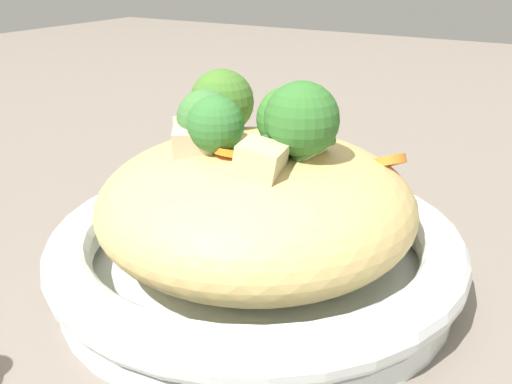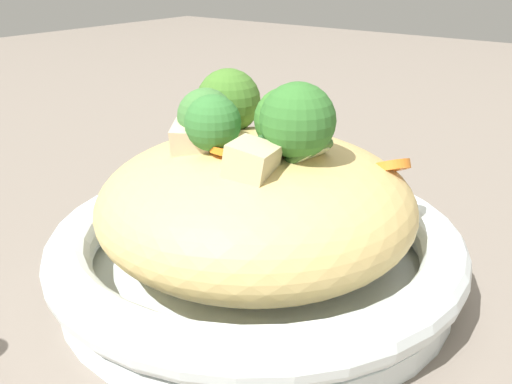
% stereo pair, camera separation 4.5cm
% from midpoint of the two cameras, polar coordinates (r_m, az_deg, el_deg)
% --- Properties ---
extents(ground_plane, '(3.00, 3.00, 0.00)m').
position_cam_midpoint_polar(ground_plane, '(0.49, 2.69, -8.65)').
color(ground_plane, slate).
extents(serving_bowl, '(0.32, 0.32, 0.05)m').
position_cam_midpoint_polar(serving_bowl, '(0.47, 2.75, -5.79)').
color(serving_bowl, white).
rests_on(serving_bowl, ground_plane).
extents(noodle_heap, '(0.24, 0.24, 0.10)m').
position_cam_midpoint_polar(noodle_heap, '(0.46, 2.84, -1.21)').
color(noodle_heap, tan).
rests_on(noodle_heap, serving_bowl).
extents(broccoli_florets, '(0.13, 0.17, 0.08)m').
position_cam_midpoint_polar(broccoli_florets, '(0.44, 2.08, 7.27)').
color(broccoli_florets, '#9AB578').
rests_on(broccoli_florets, serving_bowl).
extents(carrot_coins, '(0.13, 0.14, 0.04)m').
position_cam_midpoint_polar(carrot_coins, '(0.45, 6.27, 4.11)').
color(carrot_coins, orange).
rests_on(carrot_coins, serving_bowl).
extents(zucchini_slices, '(0.11, 0.18, 0.05)m').
position_cam_midpoint_polar(zucchini_slices, '(0.46, 2.67, 4.45)').
color(zucchini_slices, beige).
rests_on(zucchini_slices, serving_bowl).
extents(chicken_chunks, '(0.09, 0.14, 0.03)m').
position_cam_midpoint_polar(chicken_chunks, '(0.43, -0.54, 4.21)').
color(chicken_chunks, '#C8BB8A').
rests_on(chicken_chunks, serving_bowl).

